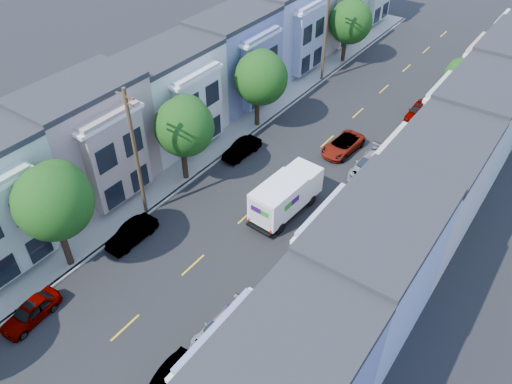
{
  "coord_description": "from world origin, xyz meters",
  "views": [
    {
      "loc": [
        16.32,
        -15.74,
        24.54
      ],
      "look_at": [
        0.52,
        6.4,
        2.2
      ],
      "focal_mm": 35.0,
      "sensor_mm": 36.0,
      "label": 1
    }
  ],
  "objects": [
    {
      "name": "centerline",
      "position": [
        0.0,
        15.0,
        0.0
      ],
      "size": [
        0.12,
        70.0,
        0.01
      ],
      "primitive_type": "cube",
      "color": "gold",
      "rests_on": "ground"
    },
    {
      "name": "curb_left",
      "position": [
        -6.05,
        15.0,
        0.07
      ],
      "size": [
        0.3,
        70.0,
        0.15
      ],
      "primitive_type": "cube",
      "color": "gray",
      "rests_on": "ground"
    },
    {
      "name": "townhouse_row_right",
      "position": [
        11.15,
        15.0,
        0.0
      ],
      "size": [
        5.0,
        70.0,
        8.5
      ],
      "primitive_type": "cube",
      "color": "beige",
      "rests_on": "ground"
    },
    {
      "name": "parked_right_b",
      "position": [
        4.9,
        -3.1,
        0.61
      ],
      "size": [
        1.96,
        4.19,
        1.23
      ],
      "primitive_type": "imported",
      "rotation": [
        0.0,
        0.0,
        -0.06
      ],
      "color": "silver",
      "rests_on": "ground"
    },
    {
      "name": "parked_right_d",
      "position": [
        4.9,
        26.53,
        0.67
      ],
      "size": [
        1.7,
        4.17,
        1.34
      ],
      "primitive_type": "imported",
      "rotation": [
        0.0,
        0.0,
        0.03
      ],
      "color": "black",
      "rests_on": "ground"
    },
    {
      "name": "curb_right",
      "position": [
        6.05,
        15.0,
        0.07
      ],
      "size": [
        0.3,
        70.0,
        0.15
      ],
      "primitive_type": "cube",
      "color": "gray",
      "rests_on": "ground"
    },
    {
      "name": "sidewalk_left",
      "position": [
        -7.35,
        15.0,
        0.07
      ],
      "size": [
        2.6,
        70.0,
        0.15
      ],
      "primitive_type": "cube",
      "color": "gray",
      "rests_on": "ground"
    },
    {
      "name": "townhouse_row_left",
      "position": [
        -11.15,
        15.0,
        0.0
      ],
      "size": [
        5.0,
        70.0,
        8.5
      ],
      "primitive_type": "cube",
      "color": "beige",
      "rests_on": "ground"
    },
    {
      "name": "tree_far_r",
      "position": [
        6.89,
        29.87,
        3.48
      ],
      "size": [
        2.97,
        2.97,
        5.0
      ],
      "color": "black",
      "rests_on": "ground"
    },
    {
      "name": "parked_left_c",
      "position": [
        -4.9,
        -0.67,
        0.64
      ],
      "size": [
        1.37,
        3.84,
        1.28
      ],
      "primitive_type": "imported",
      "rotation": [
        0.0,
        0.0,
        0.0
      ],
      "color": "#929498",
      "rests_on": "ground"
    },
    {
      "name": "ground",
      "position": [
        0.0,
        0.0,
        0.0
      ],
      "size": [
        160.0,
        160.0,
        0.0
      ],
      "primitive_type": "plane",
      "color": "black",
      "rests_on": "ground"
    },
    {
      "name": "tree_d",
      "position": [
        -6.3,
        16.54,
        4.9
      ],
      "size": [
        4.7,
        4.7,
        7.27
      ],
      "color": "black",
      "rests_on": "ground"
    },
    {
      "name": "fedex_truck",
      "position": [
        2.04,
        7.98,
        1.64
      ],
      "size": [
        2.35,
        6.11,
        2.93
      ],
      "rotation": [
        0.0,
        0.0,
        -0.06
      ],
      "color": "white",
      "rests_on": "ground"
    },
    {
      "name": "lead_sedan",
      "position": [
        1.78,
        17.38,
        0.63
      ],
      "size": [
        2.47,
        4.72,
        1.27
      ],
      "primitive_type": "imported",
      "rotation": [
        0.0,
        0.0,
        -0.08
      ],
      "color": "black",
      "rests_on": "ground"
    },
    {
      "name": "utility_pole_far",
      "position": [
        -6.3,
        28.0,
        5.15
      ],
      "size": [
        1.6,
        0.26,
        10.0
      ],
      "color": "#42301E",
      "rests_on": "ground"
    },
    {
      "name": "sidewalk_right",
      "position": [
        7.35,
        15.0,
        0.07
      ],
      "size": [
        2.6,
        70.0,
        0.15
      ],
      "primitive_type": "cube",
      "color": "gray",
      "rests_on": "ground"
    },
    {
      "name": "parked_left_b",
      "position": [
        -4.9,
        -8.7,
        0.63
      ],
      "size": [
        1.82,
        4.01,
        1.26
      ],
      "primitive_type": "imported",
      "rotation": [
        0.0,
        0.0,
        0.09
      ],
      "color": "black",
      "rests_on": "ground"
    },
    {
      "name": "road_slab",
      "position": [
        0.0,
        15.0,
        0.01
      ],
      "size": [
        12.0,
        70.0,
        0.02
      ],
      "primitive_type": "cube",
      "color": "black",
      "rests_on": "ground"
    },
    {
      "name": "tree_b",
      "position": [
        -6.3,
        -4.59,
        5.56
      ],
      "size": [
        4.7,
        4.7,
        7.94
      ],
      "color": "black",
      "rests_on": "ground"
    },
    {
      "name": "parked_right_c",
      "position": [
        4.9,
        16.04,
        0.7
      ],
      "size": [
        2.08,
        4.73,
        1.4
      ],
      "primitive_type": "imported",
      "rotation": [
        0.0,
        0.0,
        0.02
      ],
      "color": "black",
      "rests_on": "ground"
    },
    {
      "name": "utility_pole_near",
      "position": [
        -6.3,
        2.0,
        5.15
      ],
      "size": [
        1.6,
        0.26,
        10.0
      ],
      "color": "#42301E",
      "rests_on": "ground"
    },
    {
      "name": "tree_e",
      "position": [
        -6.3,
        33.33,
        4.69
      ],
      "size": [
        4.7,
        4.7,
        7.05
      ],
      "color": "black",
      "rests_on": "ground"
    },
    {
      "name": "parked_left_d",
      "position": [
        -4.9,
        11.94,
        0.63
      ],
      "size": [
        1.57,
        3.85,
        1.26
      ],
      "primitive_type": "imported",
      "rotation": [
        0.0,
        0.0,
        -0.06
      ],
      "color": "#32060A",
      "rests_on": "ground"
    },
    {
      "name": "tree_c",
      "position": [
        -6.3,
        6.74,
        4.96
      ],
      "size": [
        4.48,
        4.48,
        7.22
      ],
      "color": "black",
      "rests_on": "ground"
    }
  ]
}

